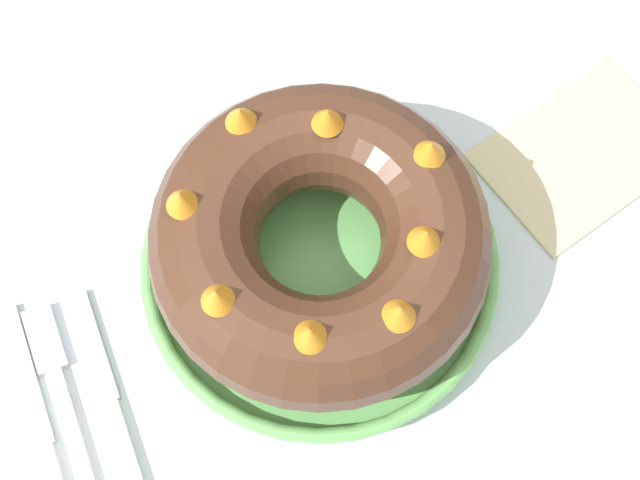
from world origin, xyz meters
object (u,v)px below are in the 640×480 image
at_px(bundt_cake, 320,240).
at_px(cake_knife, 109,406).
at_px(serving_knife, 44,452).
at_px(napkin, 582,153).
at_px(fork, 64,403).
at_px(serving_dish, 320,265).

distance_m(bundt_cake, cake_knife, 0.21).
relative_size(bundt_cake, serving_knife, 1.20).
bearing_deg(napkin, fork, -174.80).
relative_size(fork, serving_knife, 0.91).
bearing_deg(bundt_cake, serving_knife, -166.96).
relative_size(serving_dish, fork, 1.47).
relative_size(serving_dish, serving_knife, 1.34).
height_order(serving_dish, cake_knife, serving_dish).
bearing_deg(cake_knife, napkin, 9.44).
height_order(fork, napkin, fork).
bearing_deg(napkin, cake_knife, -172.46).
distance_m(fork, cake_knife, 0.04).
height_order(serving_knife, napkin, serving_knife).
distance_m(bundt_cake, napkin, 0.26).
height_order(cake_knife, napkin, cake_knife).
bearing_deg(cake_knife, serving_dish, 14.48).
height_order(fork, serving_knife, serving_knife).
distance_m(serving_dish, fork, 0.23).
bearing_deg(cake_knife, fork, 155.85).
bearing_deg(serving_dish, napkin, 3.58).
bearing_deg(serving_knife, fork, 46.70).
height_order(bundt_cake, napkin, bundt_cake).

